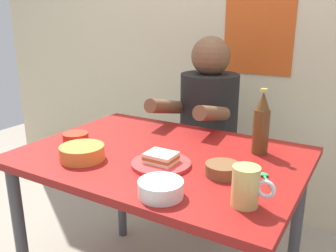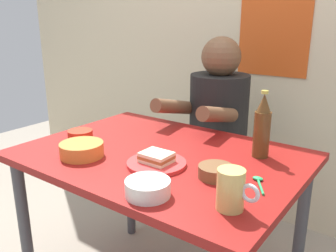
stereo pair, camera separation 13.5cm
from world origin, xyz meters
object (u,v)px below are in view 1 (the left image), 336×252
object	(u,v)px
person_seated	(208,111)
beer_bottle	(261,125)
plate_orange	(161,164)
condiment_bowl_brown	(223,169)
beer_mug	(246,186)
stool	(207,179)
dining_table	(162,174)
sandwich	(161,157)

from	to	relation	value
person_seated	beer_bottle	size ratio (longest dim) A/B	2.75
plate_orange	condiment_bowl_brown	bearing A→B (deg)	9.39
person_seated	condiment_bowl_brown	world-z (taller)	person_seated
plate_orange	beer_mug	size ratio (longest dim) A/B	1.75
stool	plate_orange	xyz separation A→B (m)	(0.14, -0.74, 0.40)
beer_mug	condiment_bowl_brown	world-z (taller)	beer_mug
dining_table	stool	size ratio (longest dim) A/B	2.44
person_seated	beer_mug	world-z (taller)	person_seated
sandwich	beer_mug	distance (m)	0.38
sandwich	condiment_bowl_brown	world-z (taller)	sandwich
dining_table	person_seated	size ratio (longest dim) A/B	1.53
dining_table	beer_mug	world-z (taller)	beer_mug
stool	beer_mug	size ratio (longest dim) A/B	3.57
beer_bottle	condiment_bowl_brown	xyz separation A→B (m)	(-0.05, -0.27, -0.10)
stool	plate_orange	distance (m)	0.85
plate_orange	sandwich	xyz separation A→B (m)	(0.00, 0.00, 0.02)
stool	person_seated	xyz separation A→B (m)	(0.00, -0.01, 0.42)
person_seated	dining_table	bearing A→B (deg)	-82.73
dining_table	beer_mug	size ratio (longest dim) A/B	8.73
beer_mug	plate_orange	bearing A→B (deg)	161.45
dining_table	sandwich	bearing A→B (deg)	-59.36
sandwich	beer_bottle	distance (m)	0.42
condiment_bowl_brown	dining_table	bearing A→B (deg)	165.94
person_seated	beer_mug	size ratio (longest dim) A/B	5.71
beer_bottle	person_seated	bearing A→B (deg)	134.77
stool	beer_bottle	world-z (taller)	beer_bottle
beer_bottle	condiment_bowl_brown	size ratio (longest dim) A/B	2.18
dining_table	person_seated	bearing A→B (deg)	97.27
plate_orange	beer_bottle	bearing A→B (deg)	48.64
person_seated	sandwich	distance (m)	0.74
dining_table	stool	bearing A→B (deg)	97.14
dining_table	condiment_bowl_brown	world-z (taller)	condiment_bowl_brown
beer_mug	condiment_bowl_brown	xyz separation A→B (m)	(-0.14, 0.16, -0.04)
person_seated	plate_orange	world-z (taller)	person_seated
sandwich	plate_orange	bearing A→B (deg)	-90.00
sandwich	dining_table	bearing A→B (deg)	120.64
plate_orange	beer_mug	xyz separation A→B (m)	(0.36, -0.12, 0.05)
plate_orange	sandwich	bearing A→B (deg)	90.00
stool	sandwich	world-z (taller)	sandwich
beer_mug	beer_bottle	size ratio (longest dim) A/B	0.48
dining_table	sandwich	world-z (taller)	sandwich
person_seated	condiment_bowl_brown	size ratio (longest dim) A/B	6.00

